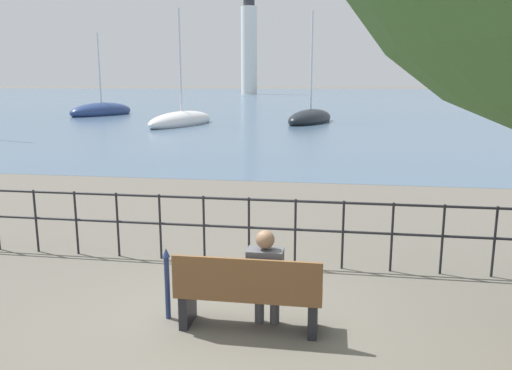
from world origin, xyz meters
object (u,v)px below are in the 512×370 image
Objects in this scene: closed_umbrella at (167,280)px; harbor_lighthouse at (249,45)px; sailboat_2 at (182,121)px; seated_person_left at (266,275)px; sailboat_3 at (310,119)px; park_bench at (248,295)px; sailboat_1 at (102,111)px.

harbor_lighthouse is (-21.33, 130.07, 12.39)m from closed_umbrella.
sailboat_2 is (-8.35, 27.40, -0.19)m from closed_umbrella.
seated_person_left is 0.14× the size of sailboat_3.
sailboat_3 reaches higher than closed_umbrella.
seated_person_left is 30.85m from sailboat_3.
seated_person_left reaches higher than park_bench.
harbor_lighthouse is at bearing 108.19° from sailboat_1.
closed_umbrella is 0.03× the size of harbor_lighthouse.
park_bench is at bearing -59.41° from sailboat_2.
harbor_lighthouse reaches higher than sailboat_2.
sailboat_2 is at bearing -141.36° from sailboat_3.
closed_umbrella is 30.77m from sailboat_3.
sailboat_1 is at bearing 178.98° from sailboat_3.
sailboat_1 is at bearing 149.33° from sailboat_2.
sailboat_3 is (-1.03, 30.84, -0.34)m from seated_person_left.
sailboat_2 is (-9.52, 27.47, -0.35)m from seated_person_left.
sailboat_3 is (8.49, 3.37, 0.01)m from sailboat_2.
park_bench is 0.30m from seated_person_left.
closed_umbrella is 28.64m from sailboat_2.
seated_person_left is at bearing -71.10° from sailboat_3.
sailboat_2 is 9.14m from sailboat_3.
park_bench is at bearing -157.01° from seated_person_left.
closed_umbrella is at bearing 176.83° from seated_person_left.
sailboat_3 reaches higher than park_bench.
sailboat_2 is (10.36, -9.50, -0.04)m from sailboat_1.
sailboat_2 reaches higher than park_bench.
sailboat_1 is at bearing -88.38° from harbor_lighthouse.
closed_umbrella is at bearing -46.55° from sailboat_1.
park_bench is 1.41× the size of seated_person_left.
seated_person_left is at bearing -80.19° from harbor_lighthouse.
park_bench is at bearing -80.27° from harbor_lighthouse.
seated_person_left is 1.34× the size of closed_umbrella.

